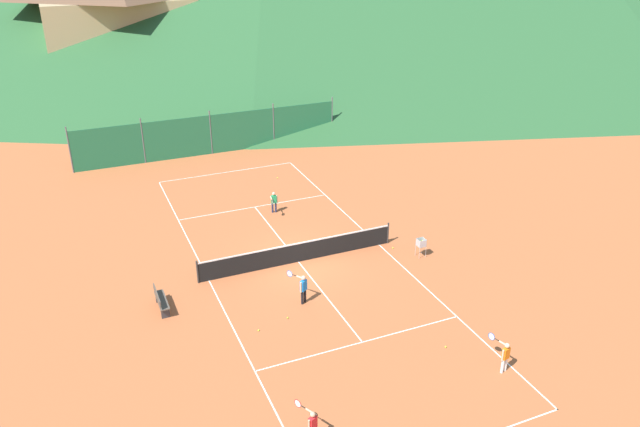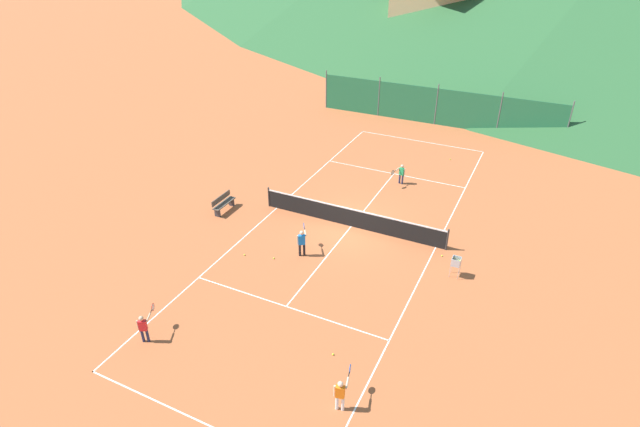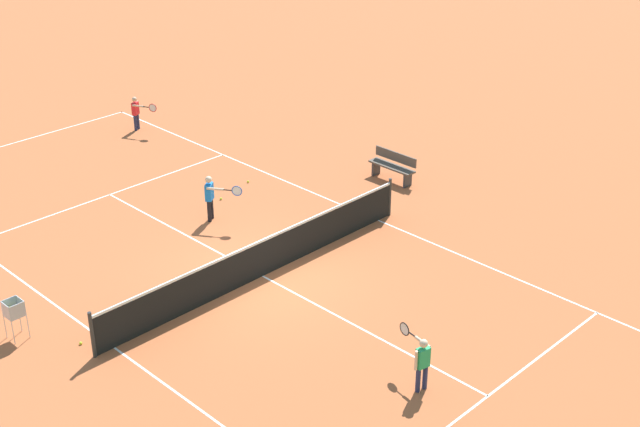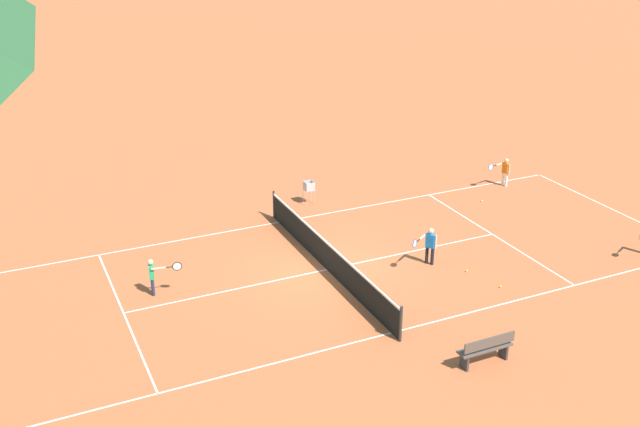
{
  "view_description": "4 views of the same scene",
  "coord_description": "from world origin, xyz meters",
  "views": [
    {
      "loc": [
        -8.7,
        -22.8,
        13.99
      ],
      "look_at": [
        1.76,
        1.65,
        1.36
      ],
      "focal_mm": 35.0,
      "sensor_mm": 36.0,
      "label": 1
    },
    {
      "loc": [
        7.45,
        -18.91,
        12.59
      ],
      "look_at": [
        -1.21,
        -0.94,
        0.9
      ],
      "focal_mm": 28.0,
      "sensor_mm": 36.0,
      "label": 2
    },
    {
      "loc": [
        11.89,
        13.7,
        10.6
      ],
      "look_at": [
        -1.43,
        0.49,
        1.31
      ],
      "focal_mm": 50.0,
      "sensor_mm": 36.0,
      "label": 3
    },
    {
      "loc": [
        -19.06,
        9.04,
        10.94
      ],
      "look_at": [
        1.24,
        -0.33,
        1.39
      ],
      "focal_mm": 42.0,
      "sensor_mm": 36.0,
      "label": 4
    }
  ],
  "objects": [
    {
      "name": "player_near_baseline",
      "position": [
        -3.51,
        -10.05,
        0.67
      ],
      "size": [
        0.42,
        0.99,
        1.13
      ],
      "color": "#23284C",
      "rests_on": "ground"
    },
    {
      "name": "court_line_markings",
      "position": [
        0.0,
        0.0,
        0.0
      ],
      "size": [
        8.25,
        23.85,
        0.01
      ],
      "color": "white",
      "rests_on": "ground"
    },
    {
      "name": "alpine_chalet",
      "position": [
        -2.86,
        34.55,
        5.82
      ],
      "size": [
        13.0,
        10.0,
        11.2
      ],
      "color": "tan",
      "rests_on": "ground"
    },
    {
      "name": "tennis_ball_alley_right",
      "position": [
        4.52,
        -0.58,
        0.03
      ],
      "size": [
        0.07,
        0.07,
        0.07
      ],
      "primitive_type": "sphere",
      "color": "#CCE033",
      "rests_on": "ground"
    },
    {
      "name": "courtside_bench",
      "position": [
        -6.34,
        -1.42,
        0.45
      ],
      "size": [
        0.36,
        1.5,
        0.84
      ],
      "color": "#51473D",
      "rests_on": "ground"
    },
    {
      "name": "ball_hopper",
      "position": [
        5.32,
        -1.73,
        0.66
      ],
      "size": [
        0.36,
        0.36,
        0.89
      ],
      "color": "#B7B7BC",
      "rests_on": "ground"
    },
    {
      "name": "tennis_net",
      "position": [
        0.0,
        0.0,
        0.5
      ],
      "size": [
        9.18,
        0.08,
        1.06
      ],
      "color": "#2D2D2D",
      "rests_on": "ground"
    },
    {
      "name": "tennis_ball_far_corner",
      "position": [
        2.61,
        -7.86,
        0.03
      ],
      "size": [
        0.07,
        0.07,
        0.07
      ],
      "primitive_type": "sphere",
      "color": "#CCE033",
      "rests_on": "ground"
    },
    {
      "name": "tennis_ball_by_net_left",
      "position": [
        -1.98,
        -3.93,
        0.03
      ],
      "size": [
        0.07,
        0.07,
        0.07
      ],
      "primitive_type": "sphere",
      "color": "#CCE033",
      "rests_on": "ground"
    },
    {
      "name": "tennis_ball_near_corner",
      "position": [
        -3.27,
        -4.26,
        0.03
      ],
      "size": [
        0.07,
        0.07,
        0.07
      ],
      "primitive_type": "sphere",
      "color": "#CCE033",
      "rests_on": "ground"
    },
    {
      "name": "tennis_ball_alley_left",
      "position": [
        2.48,
        9.77,
        0.03
      ],
      "size": [
        0.07,
        0.07,
        0.07
      ],
      "primitive_type": "sphere",
      "color": "#CCE033",
      "rests_on": "ground"
    },
    {
      "name": "ground_plane",
      "position": [
        0.0,
        0.0,
        0.0
      ],
      "size": [
        600.0,
        600.0,
        0.0
      ],
      "primitive_type": "plane",
      "color": "#B25B33"
    },
    {
      "name": "player_far_baseline",
      "position": [
        0.72,
        5.32,
        0.67
      ],
      "size": [
        0.53,
        0.94,
        1.15
      ],
      "color": "#23284C",
      "rests_on": "ground"
    },
    {
      "name": "windscreen_fence_far",
      "position": [
        -0.0,
        15.5,
        1.31
      ],
      "size": [
        17.28,
        0.08,
        2.9
      ],
      "color": "#236B42",
      "rests_on": "ground"
    },
    {
      "name": "player_far_service",
      "position": [
        3.68,
        -9.69,
        0.69
      ],
      "size": [
        0.39,
        1.02,
        1.17
      ],
      "color": "white",
      "rests_on": "ground"
    },
    {
      "name": "player_near_service",
      "position": [
        -1.03,
        -3.12,
        0.73
      ],
      "size": [
        0.56,
        1.04,
        1.26
      ],
      "color": "black",
      "rests_on": "ground"
    }
  ]
}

